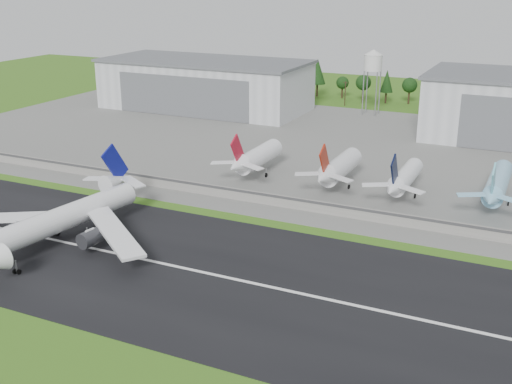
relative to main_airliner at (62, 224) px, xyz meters
The scene contains 14 objects.
ground 32.85m from the main_airliner, 17.13° to the right, with size 600.00×600.00×0.00m, color #386217.
runway 31.42m from the main_airliner, ahead, with size 320.00×60.00×0.10m, color black.
runway_centerline 31.41m from the main_airliner, ahead, with size 220.00×1.00×0.02m, color white.
apron 114.81m from the main_airliner, 74.30° to the left, with size 320.00×150.00×0.10m, color slate.
blast_fence 55.10m from the main_airliner, 55.65° to the left, with size 240.00×0.61×3.50m.
hangar_west 163.02m from the main_airliner, 107.49° to the left, with size 97.00×44.00×23.20m.
water_tower 178.44m from the main_airliner, 81.56° to the left, with size 8.40×8.40×29.40m.
utility_poles 193.01m from the main_airliner, 80.74° to the left, with size 230.00×3.00×12.00m, color black, non-canonical shape.
treeline 207.82m from the main_airliner, 81.41° to the left, with size 320.00×16.00×22.00m, color black, non-canonical shape.
main_airliner is the anchor object (origin of this frame).
parked_jet_red_a 69.63m from the main_airliner, 74.28° to the left, with size 7.36×31.29×16.83m.
parked_jet_red_b 81.37m from the main_airliner, 55.46° to the left, with size 7.36×31.29×16.90m.
parked_jet_navy 93.93m from the main_airliner, 45.46° to the left, with size 7.36×31.29×16.40m.
parked_jet_skyblue 115.82m from the main_airliner, 38.43° to the left, with size 7.36×37.29×16.59m.
Camera 1 is at (71.35, -98.73, 61.62)m, focal length 45.00 mm.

